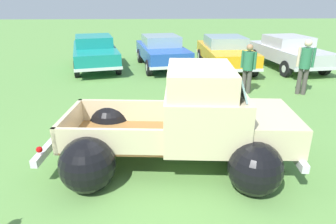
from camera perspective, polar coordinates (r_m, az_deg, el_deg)
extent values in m
plane|color=#609347|center=(6.01, 0.28, -9.37)|extent=(80.00, 80.00, 0.00)
cylinder|color=black|center=(6.73, 12.97, -2.78)|extent=(0.78, 0.28, 0.76)
cylinder|color=silver|center=(6.73, 12.97, -2.78)|extent=(0.36, 0.26, 0.34)
cylinder|color=black|center=(5.23, 16.34, -10.60)|extent=(0.78, 0.28, 0.76)
cylinder|color=silver|center=(5.23, 16.34, -10.60)|extent=(0.36, 0.26, 0.34)
cylinder|color=black|center=(6.78, -10.98, -2.45)|extent=(0.78, 0.28, 0.76)
cylinder|color=silver|center=(6.78, -10.98, -2.45)|extent=(0.36, 0.26, 0.34)
cylinder|color=black|center=(5.29, -15.05, -10.07)|extent=(0.78, 0.28, 0.76)
cylinder|color=silver|center=(5.29, -15.05, -10.07)|extent=(0.36, 0.26, 0.34)
sphere|color=black|center=(6.80, -10.92, -1.82)|extent=(1.03, 1.03, 0.96)
sphere|color=black|center=(5.22, -15.27, -9.79)|extent=(1.03, 1.03, 0.96)
cube|color=olive|center=(5.86, -9.08, -4.54)|extent=(2.17, 1.70, 0.04)
cube|color=beige|center=(6.42, -8.01, 0.15)|extent=(2.05, 0.24, 0.50)
cube|color=beige|center=(5.12, -10.72, -5.79)|extent=(2.05, 0.24, 0.50)
cube|color=beige|center=(5.65, 0.64, -2.66)|extent=(0.20, 1.54, 0.50)
cube|color=beige|center=(6.03, -18.44, -2.25)|extent=(0.20, 1.54, 0.50)
cube|color=beige|center=(5.59, 6.97, -0.63)|extent=(1.58, 1.81, 0.95)
cube|color=beige|center=(5.36, 6.23, 6.34)|extent=(1.27, 1.63, 0.45)
cube|color=#8CADB7|center=(5.45, 13.04, 5.95)|extent=(0.27, 1.47, 0.38)
cube|color=beige|center=(5.85, 17.19, -2.56)|extent=(1.38, 1.71, 0.55)
sphere|color=black|center=(6.74, 12.95, -2.37)|extent=(0.99, 0.99, 0.92)
sphere|color=black|center=(5.18, 16.46, -10.40)|extent=(0.99, 0.99, 0.92)
cube|color=silver|center=(6.26, -20.74, -4.77)|extent=(0.28, 1.98, 0.14)
cube|color=silver|center=(6.15, 21.74, -5.41)|extent=(0.28, 1.98, 0.14)
sphere|color=red|center=(6.85, -18.22, -0.55)|extent=(0.12, 0.12, 0.11)
sphere|color=red|center=(5.53, -23.59, -6.67)|extent=(0.12, 0.12, 0.11)
cylinder|color=black|center=(12.71, -9.60, 8.65)|extent=(0.35, 0.69, 0.66)
cylinder|color=silver|center=(12.71, -9.60, 8.65)|extent=(0.28, 0.34, 0.30)
cylinder|color=black|center=(12.64, -17.22, 7.92)|extent=(0.35, 0.69, 0.66)
cylinder|color=silver|center=(12.64, -17.22, 7.92)|extent=(0.28, 0.34, 0.30)
cylinder|color=black|center=(15.58, -10.97, 10.89)|extent=(0.35, 0.69, 0.66)
cylinder|color=silver|center=(15.58, -10.97, 10.89)|extent=(0.28, 0.34, 0.30)
cylinder|color=black|center=(15.53, -17.22, 10.29)|extent=(0.35, 0.69, 0.66)
cylinder|color=silver|center=(15.53, -17.22, 10.29)|extent=(0.28, 0.34, 0.30)
cube|color=teal|center=(14.02, -13.92, 11.07)|extent=(2.83, 4.89, 0.55)
cube|color=teal|center=(14.13, -14.14, 13.18)|extent=(1.97, 2.24, 0.45)
cube|color=silver|center=(16.29, -14.28, 11.50)|extent=(1.83, 0.53, 0.12)
cube|color=silver|center=(11.85, -13.22, 8.06)|extent=(1.83, 0.53, 0.12)
cylinder|color=black|center=(12.76, 3.77, 8.94)|extent=(0.32, 0.69, 0.66)
cylinder|color=silver|center=(12.76, 3.77, 8.94)|extent=(0.26, 0.33, 0.30)
cylinder|color=black|center=(12.39, -3.70, 8.57)|extent=(0.32, 0.69, 0.66)
cylinder|color=silver|center=(12.39, -3.70, 8.57)|extent=(0.26, 0.33, 0.30)
cylinder|color=black|center=(15.28, 0.87, 11.06)|extent=(0.32, 0.69, 0.66)
cylinder|color=silver|center=(15.28, 0.87, 11.06)|extent=(0.26, 0.33, 0.30)
cylinder|color=black|center=(14.98, -5.44, 10.76)|extent=(0.32, 0.69, 0.66)
cylinder|color=silver|center=(14.98, -5.44, 10.76)|extent=(0.26, 0.33, 0.30)
cube|color=blue|center=(13.75, -1.20, 11.49)|extent=(2.52, 4.43, 0.55)
cube|color=#8CADB7|center=(13.84, -1.36, 13.64)|extent=(1.84, 2.00, 0.45)
cube|color=silver|center=(15.77, -2.76, 11.81)|extent=(1.83, 0.44, 0.12)
cube|color=silver|center=(11.85, 0.88, 8.61)|extent=(1.83, 0.44, 0.12)
cylinder|color=black|center=(12.69, 16.26, 8.07)|extent=(0.21, 0.66, 0.66)
cylinder|color=silver|center=(12.69, 16.26, 8.07)|extent=(0.22, 0.30, 0.30)
cylinder|color=black|center=(12.22, 8.48, 8.19)|extent=(0.21, 0.66, 0.66)
cylinder|color=silver|center=(12.22, 8.48, 8.19)|extent=(0.22, 0.30, 0.30)
cylinder|color=black|center=(15.33, 12.80, 10.58)|extent=(0.21, 0.66, 0.66)
cylinder|color=silver|center=(15.33, 12.80, 10.58)|extent=(0.22, 0.30, 0.30)
cylinder|color=black|center=(14.95, 6.28, 10.71)|extent=(0.21, 0.66, 0.66)
cylinder|color=silver|center=(14.95, 6.28, 10.71)|extent=(0.22, 0.30, 0.30)
cube|color=#F2A819|center=(13.69, 10.99, 11.06)|extent=(1.94, 4.47, 0.55)
cube|color=#8CADB7|center=(13.79, 10.96, 13.24)|extent=(1.65, 1.89, 0.45)
cube|color=silver|center=(15.83, 9.00, 11.61)|extent=(1.92, 0.14, 0.12)
cube|color=silver|center=(11.69, 13.47, 7.85)|extent=(1.92, 0.14, 0.12)
cylinder|color=black|center=(14.06, 27.96, 7.67)|extent=(0.29, 0.68, 0.66)
cylinder|color=silver|center=(14.06, 27.96, 7.67)|extent=(0.25, 0.32, 0.30)
cylinder|color=black|center=(13.06, 21.80, 7.76)|extent=(0.29, 0.68, 0.66)
cylinder|color=silver|center=(13.06, 21.80, 7.76)|extent=(0.25, 0.32, 0.30)
cylinder|color=black|center=(16.28, 22.14, 10.16)|extent=(0.29, 0.68, 0.66)
cylinder|color=silver|center=(16.28, 22.14, 10.16)|extent=(0.25, 0.32, 0.30)
cylinder|color=black|center=(15.42, 16.51, 10.30)|extent=(0.29, 0.68, 0.66)
cylinder|color=silver|center=(15.42, 16.51, 10.30)|extent=(0.25, 0.32, 0.30)
cube|color=silver|center=(14.60, 22.19, 10.52)|extent=(2.44, 4.54, 0.55)
cube|color=silver|center=(14.67, 22.11, 12.57)|extent=(1.86, 2.02, 0.45)
cube|color=silver|center=(16.45, 18.21, 11.19)|extent=(1.93, 0.36, 0.12)
cube|color=silver|center=(12.93, 26.89, 7.40)|extent=(1.93, 0.36, 0.12)
cylinder|color=#4C4742|center=(10.83, 24.00, 5.47)|extent=(0.20, 0.20, 0.88)
cylinder|color=#4C4742|center=(10.84, 24.89, 5.35)|extent=(0.20, 0.20, 0.88)
cylinder|color=#2D724C|center=(10.67, 25.08, 9.38)|extent=(0.45, 0.45, 0.66)
cylinder|color=beige|center=(10.65, 23.92, 9.72)|extent=(0.12, 0.12, 0.63)
cylinder|color=#2D724C|center=(10.69, 26.28, 9.38)|extent=(0.12, 0.12, 0.63)
sphere|color=beige|center=(10.60, 25.49, 11.90)|extent=(0.31, 0.31, 0.24)
cylinder|color=#4C4742|center=(10.35, 15.35, 5.66)|extent=(0.21, 0.21, 0.80)
cylinder|color=#4C4742|center=(10.41, 14.49, 5.83)|extent=(0.21, 0.21, 0.80)
cylinder|color=#2D724C|center=(10.22, 15.29, 9.51)|extent=(0.48, 0.48, 0.60)
cylinder|color=#2D724C|center=(10.14, 16.46, 9.47)|extent=(0.13, 0.13, 0.57)
cylinder|color=#2D724C|center=(10.30, 14.18, 9.87)|extent=(0.13, 0.13, 0.57)
sphere|color=#A87A56|center=(10.15, 15.53, 11.92)|extent=(0.30, 0.30, 0.22)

